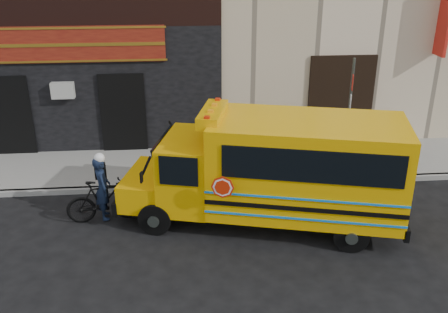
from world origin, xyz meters
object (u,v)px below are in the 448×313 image
school_bus (278,168)px  bicycle (104,201)px  sign_pole (349,113)px  cyclist (103,190)px

school_bus → bicycle: bearing=173.5°
sign_pole → cyclist: size_ratio=2.14×
sign_pole → bicycle: size_ratio=1.89×
school_bus → sign_pole: size_ratio=2.04×
school_bus → sign_pole: (2.59, 2.71, 0.43)m
school_bus → sign_pole: sign_pole is taller
school_bus → sign_pole: 3.77m
sign_pole → cyclist: 7.29m
sign_pole → cyclist: bearing=-162.7°
sign_pole → school_bus: bearing=-133.7°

